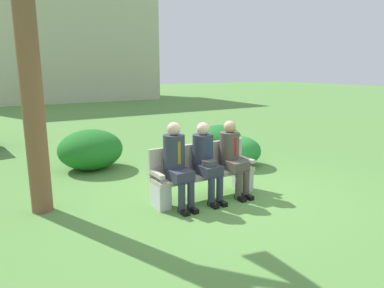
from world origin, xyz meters
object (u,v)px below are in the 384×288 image
(seated_man_left, at_px, (177,160))
(seated_man_right, at_px, (232,154))
(shrub_far_lawn, at_px, (238,151))
(seated_man_middle, at_px, (206,158))
(building_backdrop, at_px, (56,35))
(shrub_mid_lawn, at_px, (91,149))
(park_bench, at_px, (203,173))
(shrub_near_bench, at_px, (219,140))

(seated_man_left, xyz_separation_m, seated_man_right, (1.08, -0.01, -0.03))
(seated_man_right, height_order, shrub_far_lawn, seated_man_right)
(seated_man_middle, relative_size, shrub_far_lawn, 1.20)
(seated_man_right, distance_m, building_backdrop, 21.92)
(seated_man_right, bearing_deg, building_backdrop, 86.55)
(shrub_mid_lawn, bearing_deg, shrub_far_lawn, -26.49)
(seated_man_right, height_order, shrub_mid_lawn, seated_man_right)
(shrub_mid_lawn, relative_size, shrub_far_lawn, 1.28)
(park_bench, relative_size, shrub_far_lawn, 1.71)
(seated_man_middle, xyz_separation_m, shrub_far_lawn, (1.74, 1.37, -0.38))
(seated_man_right, height_order, building_backdrop, building_backdrop)
(seated_man_left, bearing_deg, shrub_near_bench, 43.94)
(seated_man_right, xyz_separation_m, shrub_far_lawn, (1.20, 1.37, -0.38))
(shrub_near_bench, relative_size, building_backdrop, 0.09)
(seated_man_left, bearing_deg, park_bench, 12.41)
(shrub_far_lawn, bearing_deg, park_bench, -144.29)
(shrub_mid_lawn, bearing_deg, park_bench, -66.72)
(seated_man_left, distance_m, shrub_far_lawn, 2.68)
(shrub_far_lawn, bearing_deg, shrub_mid_lawn, 153.51)
(shrub_near_bench, relative_size, shrub_far_lawn, 1.13)
(park_bench, bearing_deg, shrub_near_bench, 49.59)
(park_bench, height_order, shrub_mid_lawn, park_bench)
(seated_man_right, bearing_deg, shrub_mid_lawn, 120.81)
(seated_man_middle, bearing_deg, shrub_far_lawn, 38.16)
(shrub_near_bench, xyz_separation_m, shrub_far_lawn, (-0.24, -1.07, -0.04))
(shrub_far_lawn, distance_m, building_backdrop, 20.61)
(seated_man_right, distance_m, shrub_mid_lawn, 3.27)
(seated_man_middle, height_order, building_backdrop, building_backdrop)
(shrub_near_bench, bearing_deg, seated_man_right, -120.67)
(seated_man_left, xyz_separation_m, building_backdrop, (2.38, 21.57, 3.62))
(shrub_far_lawn, height_order, building_backdrop, building_backdrop)
(shrub_near_bench, distance_m, shrub_mid_lawn, 3.13)
(shrub_far_lawn, relative_size, building_backdrop, 0.08)
(seated_man_right, relative_size, shrub_near_bench, 1.06)
(shrub_mid_lawn, bearing_deg, shrub_near_bench, -6.64)
(shrub_mid_lawn, height_order, shrub_far_lawn, shrub_mid_lawn)
(seated_man_middle, height_order, shrub_far_lawn, seated_man_middle)
(shrub_mid_lawn, bearing_deg, seated_man_left, -78.02)
(seated_man_middle, relative_size, shrub_mid_lawn, 0.93)
(park_bench, xyz_separation_m, shrub_far_lawn, (1.72, 1.24, -0.09))
(park_bench, bearing_deg, shrub_mid_lawn, 113.28)
(seated_man_middle, bearing_deg, building_backdrop, 85.12)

